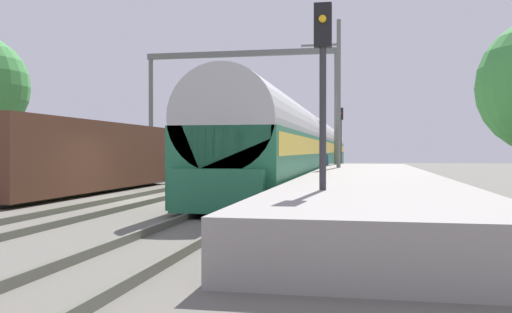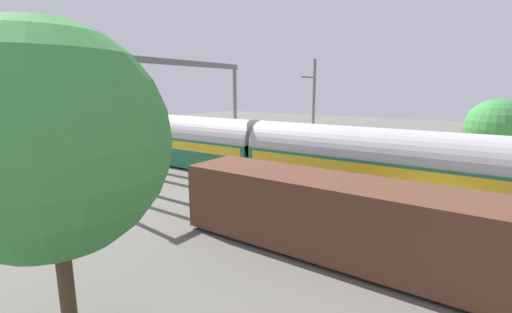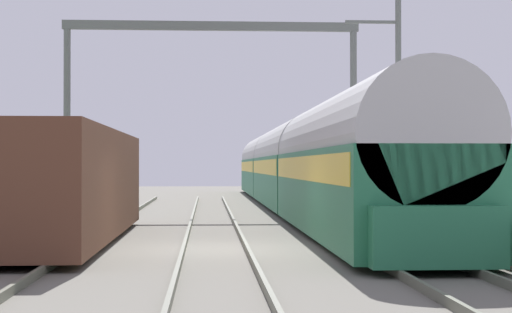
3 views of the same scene
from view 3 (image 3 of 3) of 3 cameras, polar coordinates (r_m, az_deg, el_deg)
name	(u,v)px [view 3 (image 3 of 3)]	position (r m, az deg, el deg)	size (l,w,h in m)	color
ground	(215,249)	(19.97, -2.77, -6.25)	(120.00, 120.00, 0.00)	#646158
track_far_west	(48,247)	(20.30, -13.78, -5.91)	(1.51, 60.00, 0.16)	#5C5F50
track_west	(215,246)	(19.97, -2.77, -6.02)	(1.52, 60.00, 0.16)	#5C5F50
track_east	(378,245)	(20.37, 8.21, -5.90)	(1.51, 60.00, 0.16)	#5C5F50
platform	(506,223)	(23.30, 16.47, -4.31)	(4.40, 28.00, 0.90)	gray
passenger_train	(294,165)	(39.43, 2.58, -0.59)	(2.93, 49.20, 3.82)	#236B47
freight_car	(64,185)	(22.31, -12.78, -1.85)	(2.80, 13.00, 2.70)	#563323
person_crossing	(354,190)	(32.12, 6.61, -2.27)	(0.46, 0.36, 1.73)	#313131
railway_signal_far	(323,142)	(43.76, 4.52, 0.96)	(0.36, 0.30, 4.92)	#2D2D33
catenary_gantry	(212,77)	(34.91, -3.00, 5.38)	(12.11, 0.28, 7.86)	slate
catenary_pole_east_mid	(397,101)	(29.04, 9.45, 3.72)	(1.90, 0.20, 8.00)	slate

